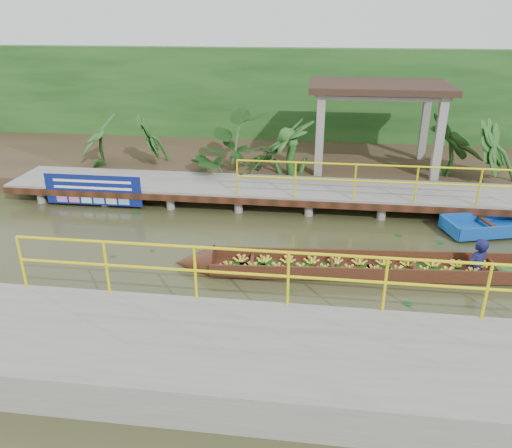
# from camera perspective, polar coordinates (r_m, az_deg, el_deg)

# --- Properties ---
(ground) EXTENTS (80.00, 80.00, 0.00)m
(ground) POSITION_cam_1_polar(r_m,az_deg,el_deg) (11.74, 0.69, -3.70)
(ground) COLOR #2F3219
(ground) RESTS_ON ground
(land_strip) EXTENTS (30.00, 8.00, 0.45)m
(land_strip) POSITION_cam_1_polar(r_m,az_deg,el_deg) (18.65, 3.44, 7.31)
(land_strip) COLOR #322819
(land_strip) RESTS_ON ground
(far_dock) EXTENTS (16.00, 2.06, 1.66)m
(far_dock) POSITION_cam_1_polar(r_m,az_deg,el_deg) (14.70, 2.36, 3.97)
(far_dock) COLOR slate
(far_dock) RESTS_ON ground
(near_dock) EXTENTS (18.00, 2.40, 1.73)m
(near_dock) POSITION_cam_1_polar(r_m,az_deg,el_deg) (7.97, 4.42, -15.76)
(near_dock) COLOR slate
(near_dock) RESTS_ON ground
(pavilion) EXTENTS (4.40, 3.00, 3.00)m
(pavilion) POSITION_cam_1_polar(r_m,az_deg,el_deg) (16.99, 13.80, 14.09)
(pavilion) COLOR slate
(pavilion) RESTS_ON ground
(foliage_backdrop) EXTENTS (30.00, 0.80, 4.00)m
(foliage_backdrop) POSITION_cam_1_polar(r_m,az_deg,el_deg) (20.71, 4.09, 13.91)
(foliage_backdrop) COLOR #153E14
(foliage_backdrop) RESTS_ON ground
(vendor_boat) EXTENTS (8.81, 1.53, 1.96)m
(vendor_boat) POSITION_cam_1_polar(r_m,az_deg,el_deg) (11.30, 14.80, -4.42)
(vendor_boat) COLOR #35160E
(vendor_boat) RESTS_ON ground
(blue_banner) EXTENTS (2.88, 0.04, 0.90)m
(blue_banner) POSITION_cam_1_polar(r_m,az_deg,el_deg) (15.16, -18.13, 3.73)
(blue_banner) COLOR navy
(blue_banner) RESTS_ON ground
(tropical_plants) EXTENTS (14.36, 1.36, 1.70)m
(tropical_plants) POSITION_cam_1_polar(r_m,az_deg,el_deg) (16.25, 3.10, 8.86)
(tropical_plants) COLOR #153E14
(tropical_plants) RESTS_ON ground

